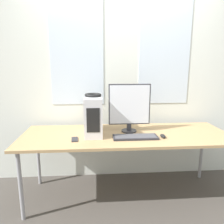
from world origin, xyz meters
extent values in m
plane|color=#47423D|center=(0.00, 0.00, 0.00)|extent=(14.00, 14.00, 0.00)
cube|color=silver|center=(0.00, 0.95, 1.35)|extent=(8.00, 0.06, 2.70)
cube|color=silver|center=(-0.55, 0.92, 1.68)|extent=(0.65, 0.01, 1.36)
cube|color=silver|center=(0.55, 0.92, 1.68)|extent=(0.65, 0.01, 1.36)
cube|color=tan|center=(0.00, 0.41, 0.74)|extent=(2.28, 0.82, 0.03)
cylinder|color=#99999E|center=(-1.06, 0.08, 0.36)|extent=(0.04, 0.04, 0.72)
cylinder|color=#99999E|center=(-1.06, 0.74, 0.36)|extent=(0.04, 0.04, 0.72)
cylinder|color=#99999E|center=(1.06, 0.74, 0.36)|extent=(0.04, 0.04, 0.72)
cube|color=silver|center=(-0.35, 0.47, 0.96)|extent=(0.19, 0.47, 0.41)
cube|color=black|center=(-0.35, 0.23, 0.96)|extent=(0.13, 0.00, 0.25)
torus|color=black|center=(-0.35, 0.47, 1.18)|extent=(0.18, 0.18, 0.03)
cylinder|color=#333338|center=(0.05, 0.50, 0.76)|extent=(0.17, 0.17, 0.02)
cylinder|color=#333338|center=(0.05, 0.50, 0.81)|extent=(0.05, 0.05, 0.09)
cube|color=#333338|center=(0.05, 0.50, 1.07)|extent=(0.46, 0.03, 0.45)
cube|color=white|center=(0.05, 0.48, 1.07)|extent=(0.44, 0.00, 0.43)
cube|color=#28282D|center=(0.08, 0.27, 0.76)|extent=(0.46, 0.17, 0.02)
cube|color=#47474C|center=(0.08, 0.27, 0.77)|extent=(0.43, 0.15, 0.00)
ellipsoid|color=black|center=(0.37, 0.26, 0.77)|extent=(0.05, 0.11, 0.03)
cube|color=#232328|center=(-0.55, 0.26, 0.76)|extent=(0.08, 0.14, 0.01)
camera|label=1|loc=(-0.32, -1.87, 1.50)|focal=35.00mm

